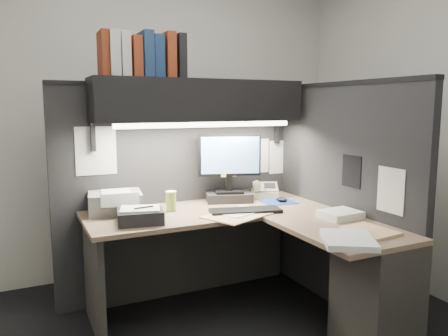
{
  "coord_description": "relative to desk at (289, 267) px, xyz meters",
  "views": [
    {
      "loc": [
        -1.1,
        -2.23,
        1.46
      ],
      "look_at": [
        0.21,
        0.51,
        1.03
      ],
      "focal_mm": 35.0,
      "sensor_mm": 36.0,
      "label": 1
    }
  ],
  "objects": [
    {
      "name": "mousepad",
      "position": [
        0.26,
        0.55,
        0.29
      ],
      "size": [
        0.26,
        0.24,
        0.0
      ],
      "primitive_type": "cube",
      "rotation": [
        0.0,
        0.0,
        -0.09
      ],
      "color": "navy",
      "rests_on": "desk"
    },
    {
      "name": "binder_row",
      "position": [
        -0.72,
        0.76,
        1.35
      ],
      "size": [
        0.57,
        0.25,
        0.31
      ],
      "color": "maroon",
      "rests_on": "overhead_shelf"
    },
    {
      "name": "partition_right",
      "position": [
        0.55,
        0.18,
        0.36
      ],
      "size": [
        0.06,
        1.5,
        1.6
      ],
      "primitive_type": "cube",
      "color": "black",
      "rests_on": "floor"
    },
    {
      "name": "wall_back",
      "position": [
        -0.43,
        1.5,
        0.91
      ],
      "size": [
        3.5,
        0.04,
        2.7
      ],
      "primitive_type": "cube",
      "color": "silver",
      "rests_on": "floor"
    },
    {
      "name": "open_folder",
      "position": [
        -0.19,
        0.32,
        0.29
      ],
      "size": [
        0.55,
        0.47,
        0.01
      ],
      "primitive_type": "cube",
      "rotation": [
        0.0,
        0.0,
        0.4
      ],
      "color": "#DFB87D",
      "rests_on": "desk"
    },
    {
      "name": "wall_right",
      "position": [
        1.32,
        0.0,
        0.91
      ],
      "size": [
        0.04,
        3.0,
        2.7
      ],
      "primitive_type": "cube",
      "color": "silver",
      "rests_on": "floor"
    },
    {
      "name": "overhead_shelf",
      "position": [
        -0.3,
        0.75,
        1.06
      ],
      "size": [
        1.55,
        0.34,
        0.3
      ],
      "primitive_type": "cube",
      "color": "black",
      "rests_on": "partition_back"
    },
    {
      "name": "telephone",
      "position": [
        0.27,
        0.77,
        0.33
      ],
      "size": [
        0.3,
        0.3,
        0.09
      ],
      "primitive_type": "cube",
      "rotation": [
        0.0,
        0.0,
        -0.48
      ],
      "color": "#B1AA88",
      "rests_on": "desk"
    },
    {
      "name": "manila_stack",
      "position": [
        0.3,
        -0.37,
        0.3
      ],
      "size": [
        0.26,
        0.31,
        0.02
      ],
      "primitive_type": "cube",
      "rotation": [
        0.0,
        0.0,
        0.1
      ],
      "color": "#DFB87D",
      "rests_on": "desk"
    },
    {
      "name": "desk",
      "position": [
        0.0,
        0.0,
        0.0
      ],
      "size": [
        1.7,
        1.53,
        0.73
      ],
      "color": "#7C624F",
      "rests_on": "floor"
    },
    {
      "name": "mouse",
      "position": [
        0.28,
        0.53,
        0.31
      ],
      "size": [
        0.09,
        0.11,
        0.03
      ],
      "primitive_type": "ellipsoid",
      "rotation": [
        0.0,
        0.0,
        0.38
      ],
      "color": "black",
      "rests_on": "mousepad"
    },
    {
      "name": "paper_stack_a",
      "position": [
        0.37,
        -0.03,
        0.31
      ],
      "size": [
        0.26,
        0.22,
        0.05
      ],
      "primitive_type": "cube",
      "rotation": [
        0.0,
        0.0,
        0.05
      ],
      "color": "white",
      "rests_on": "desk"
    },
    {
      "name": "task_light_tube",
      "position": [
        -0.3,
        0.61,
        0.89
      ],
      "size": [
        1.32,
        0.04,
        0.04
      ],
      "primitive_type": "cylinder",
      "rotation": [
        0.0,
        1.57,
        0.0
      ],
      "color": "white",
      "rests_on": "overhead_shelf"
    },
    {
      "name": "notebook_stack",
      "position": [
        -0.85,
        0.42,
        0.33
      ],
      "size": [
        0.32,
        0.28,
        0.08
      ],
      "primitive_type": "cube",
      "rotation": [
        0.0,
        0.0,
        -0.18
      ],
      "color": "black",
      "rests_on": "desk"
    },
    {
      "name": "partition_back",
      "position": [
        -0.4,
        0.93,
        0.36
      ],
      "size": [
        1.9,
        0.06,
        1.6
      ],
      "primitive_type": "cube",
      "color": "black",
      "rests_on": "floor"
    },
    {
      "name": "keyboard",
      "position": [
        -0.12,
        0.37,
        0.3
      ],
      "size": [
        0.52,
        0.27,
        0.02
      ],
      "primitive_type": "cube",
      "rotation": [
        0.0,
        0.0,
        -0.24
      ],
      "color": "black",
      "rests_on": "desk"
    },
    {
      "name": "pinned_papers",
      "position": [
        -0.0,
        0.56,
        0.61
      ],
      "size": [
        1.76,
        1.31,
        0.51
      ],
      "color": "white",
      "rests_on": "partition_back"
    },
    {
      "name": "coffee_cup",
      "position": [
        -0.57,
        0.63,
        0.35
      ],
      "size": [
        0.07,
        0.07,
        0.13
      ],
      "primitive_type": "cylinder",
      "rotation": [
        0.0,
        0.0,
        -0.0
      ],
      "color": "#C2B84D",
      "rests_on": "desk"
    },
    {
      "name": "monitor",
      "position": [
        -0.07,
        0.73,
        0.49
      ],
      "size": [
        0.47,
        0.31,
        0.52
      ],
      "rotation": [
        0.0,
        0.0,
        -0.31
      ],
      "color": "black",
      "rests_on": "desk"
    },
    {
      "name": "printer",
      "position": [
        -0.93,
        0.77,
        0.36
      ],
      "size": [
        0.39,
        0.35,
        0.14
      ],
      "primitive_type": "cube",
      "rotation": [
        0.0,
        0.0,
        -0.15
      ],
      "color": "gray",
      "rests_on": "desk"
    },
    {
      "name": "paper_stack_b",
      "position": [
        0.06,
        -0.46,
        0.3
      ],
      "size": [
        0.39,
        0.42,
        0.03
      ],
      "primitive_type": "cube",
      "rotation": [
        0.0,
        0.0,
        -0.53
      ],
      "color": "white",
      "rests_on": "desk"
    }
  ]
}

